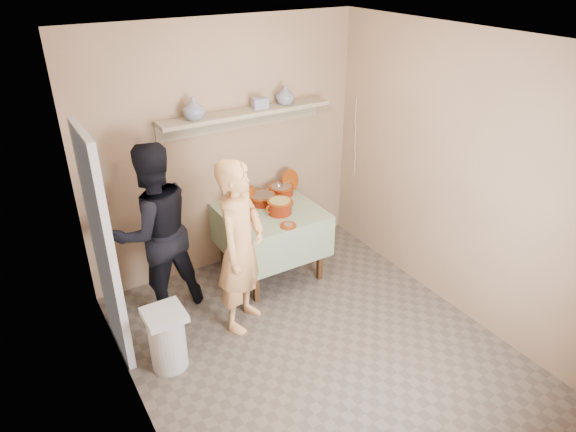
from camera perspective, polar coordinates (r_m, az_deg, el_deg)
ground at (r=4.68m, az=3.27°, el=-14.54°), size 3.50×3.50×0.00m
tile_panel at (r=4.38m, az=-19.82°, el=-3.44°), size 0.06×0.70×2.00m
plate_stack_a at (r=5.33m, az=-5.85°, el=2.09°), size 0.13×0.13×0.18m
plate_stack_b at (r=5.39m, az=-4.41°, el=2.34°), size 0.14×0.14×0.16m
bowl_stack at (r=5.06m, az=-4.65°, el=0.41°), size 0.14×0.14×0.14m
empty_bowl at (r=5.15m, az=-5.32°, el=0.33°), size 0.19×0.19×0.05m
propped_lid at (r=5.63m, az=0.26°, el=4.00°), size 0.26×0.15×0.24m
vase_right at (r=5.34m, az=-0.31°, el=13.32°), size 0.19×0.19×0.19m
vase_left at (r=4.91m, az=-10.45°, el=11.68°), size 0.26×0.26×0.21m
ceramic_box at (r=5.20m, az=-3.13°, el=12.40°), size 0.16×0.13×0.11m
person_cook at (r=4.52m, az=-5.28°, el=-3.44°), size 0.71×0.68×1.63m
person_helper at (r=4.85m, az=-14.66°, el=-1.57°), size 0.89×0.74×1.69m
room_shell at (r=3.79m, az=3.92°, el=3.78°), size 3.04×3.54×2.62m
serving_table at (r=5.31m, az=-2.03°, el=-0.41°), size 0.97×0.97×0.76m
cazuela_meat_a at (r=5.37m, az=-2.95°, el=2.01°), size 0.30×0.30×0.10m
cazuela_meat_b at (r=5.56m, az=-0.75°, el=3.00°), size 0.28×0.28×0.10m
ladle at (r=5.52m, az=-1.02°, el=3.40°), size 0.08×0.26×0.19m
cazuela_rice at (r=5.14m, az=-0.92°, el=1.16°), size 0.33×0.25×0.14m
front_plate at (r=4.93m, az=0.02°, el=-1.04°), size 0.16×0.16×0.03m
wall_shelf at (r=5.21m, az=-4.75°, el=11.20°), size 1.80×0.25×0.21m
trash_bin at (r=4.46m, az=-13.26°, el=-13.12°), size 0.32×0.32×0.56m
electrical_cord at (r=5.85m, az=7.48°, el=8.58°), size 0.01×0.05×0.90m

